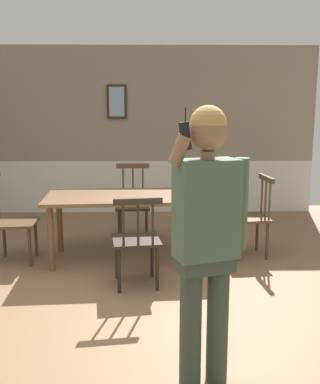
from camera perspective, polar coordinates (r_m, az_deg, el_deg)
The scene contains 8 objects.
ground_plane at distance 4.22m, azimuth -6.77°, elevation -14.23°, with size 8.24×8.24×0.00m, color #846042.
room_back_partition at distance 7.58m, azimuth -4.22°, elevation 7.29°, with size 6.19×0.17×2.72m.
dining_table at distance 5.25m, azimuth -3.28°, elevation -1.27°, with size 2.07×1.01×0.76m.
chair_near_window at distance 6.11m, azimuth -3.42°, elevation -1.48°, with size 0.46×0.46×1.00m.
chair_by_doorway at distance 4.50m, azimuth -2.98°, elevation -6.06°, with size 0.52×0.52×0.93m.
chair_at_table_head at distance 5.45m, azimuth -18.16°, elevation -3.40°, with size 0.49×0.49×1.03m.
chair_opposite_corner at distance 5.51m, azimuth 11.45°, elevation -3.05°, with size 0.48×0.48×0.97m.
person_figure at distance 2.80m, azimuth 5.94°, elevation -4.68°, with size 0.51×0.31×1.79m.
Camera 1 is at (0.41, -3.80, 1.79)m, focal length 42.43 mm.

